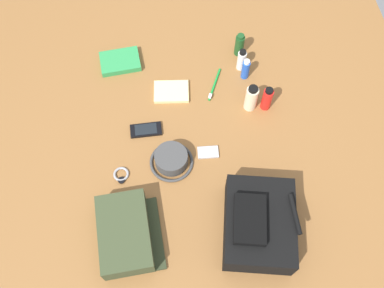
{
  "coord_description": "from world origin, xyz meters",
  "views": [
    {
      "loc": [
        0.77,
        -0.1,
        1.55
      ],
      "look_at": [
        0.0,
        0.0,
        0.04
      ],
      "focal_mm": 39.69,
      "sensor_mm": 36.0,
      "label": 1
    }
  ],
  "objects": [
    {
      "name": "toiletry_pouch",
      "position": [
        0.33,
        -0.28,
        0.04
      ],
      "size": [
        0.29,
        0.23,
        0.09
      ],
      "color": "#384228",
      "rests_on": "ground_plane"
    },
    {
      "name": "toothbrush",
      "position": [
        -0.29,
        0.13,
        0.01
      ],
      "size": [
        0.16,
        0.08,
        0.02
      ],
      "color": "#198C33",
      "rests_on": "ground_plane"
    },
    {
      "name": "wristwatch",
      "position": [
        0.08,
        -0.29,
        0.01
      ],
      "size": [
        0.07,
        0.06,
        0.01
      ],
      "color": "#99999E",
      "rests_on": "ground_plane"
    },
    {
      "name": "toothpaste_tube",
      "position": [
        -0.38,
        0.27,
        0.05
      ],
      "size": [
        0.04,
        0.04,
        0.11
      ],
      "color": "white",
      "rests_on": "ground_plane"
    },
    {
      "name": "ground_plane",
      "position": [
        0.0,
        0.0,
        -0.01
      ],
      "size": [
        2.64,
        2.02,
        0.02
      ],
      "primitive_type": "cube",
      "color": "brown",
      "rests_on": "ground"
    },
    {
      "name": "notepad",
      "position": [
        -0.28,
        -0.06,
        0.01
      ],
      "size": [
        0.12,
        0.16,
        0.02
      ],
      "primitive_type": "cube",
      "rotation": [
        0.0,
        0.0,
        -0.1
      ],
      "color": "beige",
      "rests_on": "ground_plane"
    },
    {
      "name": "cell_phone",
      "position": [
        -0.11,
        -0.18,
        0.01
      ],
      "size": [
        0.06,
        0.13,
        0.01
      ],
      "color": "black",
      "rests_on": "ground_plane"
    },
    {
      "name": "bucket_hat",
      "position": [
        0.05,
        -0.09,
        0.03
      ],
      "size": [
        0.18,
        0.18,
        0.06
      ],
      "color": "#404040",
      "rests_on": "ground_plane"
    },
    {
      "name": "paperback_novel",
      "position": [
        -0.47,
        -0.27,
        0.01
      ],
      "size": [
        0.14,
        0.19,
        0.03
      ],
      "color": "#2D934C",
      "rests_on": "ground_plane"
    },
    {
      "name": "lotion_bottle",
      "position": [
        -0.17,
        0.27,
        0.07
      ],
      "size": [
        0.05,
        0.05,
        0.14
      ],
      "color": "beige",
      "rests_on": "ground_plane"
    },
    {
      "name": "backpack",
      "position": [
        0.36,
        0.19,
        0.07
      ],
      "size": [
        0.36,
        0.3,
        0.16
      ],
      "color": "black",
      "rests_on": "ground_plane"
    },
    {
      "name": "media_player",
      "position": [
        0.03,
        0.06,
        0.01
      ],
      "size": [
        0.06,
        0.09,
        0.01
      ],
      "color": "#B7B7BC",
      "rests_on": "ground_plane"
    },
    {
      "name": "shampoo_bottle",
      "position": [
        -0.46,
        0.27,
        0.06
      ],
      "size": [
        0.04,
        0.04,
        0.12
      ],
      "color": "#19471E",
      "rests_on": "ground_plane"
    },
    {
      "name": "sunscreen_spray",
      "position": [
        -0.16,
        0.34,
        0.06
      ],
      "size": [
        0.04,
        0.04,
        0.13
      ],
      "color": "red",
      "rests_on": "ground_plane"
    },
    {
      "name": "deodorant_spray",
      "position": [
        -0.33,
        0.28,
        0.05
      ],
      "size": [
        0.03,
        0.03,
        0.11
      ],
      "color": "blue",
      "rests_on": "ground_plane"
    }
  ]
}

